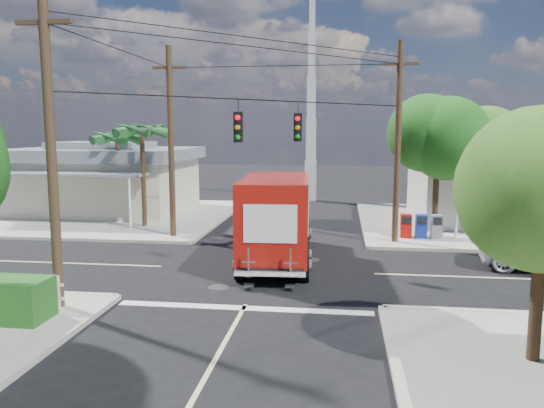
# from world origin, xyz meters

# --- Properties ---
(ground) EXTENTS (120.00, 120.00, 0.00)m
(ground) POSITION_xyz_m (0.00, 0.00, 0.00)
(ground) COLOR black
(ground) RESTS_ON ground
(sidewalk_ne) EXTENTS (14.12, 14.12, 0.14)m
(sidewalk_ne) POSITION_xyz_m (10.88, 10.88, 0.07)
(sidewalk_ne) COLOR #A09B90
(sidewalk_ne) RESTS_ON ground
(sidewalk_nw) EXTENTS (14.12, 14.12, 0.14)m
(sidewalk_nw) POSITION_xyz_m (-10.88, 10.88, 0.07)
(sidewalk_nw) COLOR #A09B90
(sidewalk_nw) RESTS_ON ground
(road_markings) EXTENTS (32.00, 32.00, 0.01)m
(road_markings) POSITION_xyz_m (0.00, -1.47, 0.01)
(road_markings) COLOR beige
(road_markings) RESTS_ON ground
(building_ne) EXTENTS (11.80, 10.20, 4.50)m
(building_ne) POSITION_xyz_m (12.50, 11.97, 2.32)
(building_ne) COLOR silver
(building_ne) RESTS_ON sidewalk_ne
(building_nw) EXTENTS (10.80, 10.20, 4.30)m
(building_nw) POSITION_xyz_m (-12.00, 12.46, 2.22)
(building_nw) COLOR beige
(building_nw) RESTS_ON sidewalk_nw
(radio_tower) EXTENTS (0.80, 0.80, 17.00)m
(radio_tower) POSITION_xyz_m (0.50, 20.00, 5.64)
(radio_tower) COLOR silver
(radio_tower) RESTS_ON ground
(tree_ne_front) EXTENTS (4.21, 4.14, 6.66)m
(tree_ne_front) POSITION_xyz_m (7.21, 6.76, 4.77)
(tree_ne_front) COLOR #422D1C
(tree_ne_front) RESTS_ON sidewalk_ne
(tree_ne_back) EXTENTS (3.77, 3.66, 5.82)m
(tree_ne_back) POSITION_xyz_m (9.81, 8.96, 4.19)
(tree_ne_back) COLOR #422D1C
(tree_ne_back) RESTS_ON sidewalk_ne
(palm_nw_front) EXTENTS (3.01, 3.08, 5.59)m
(palm_nw_front) POSITION_xyz_m (-7.50, 7.50, 5.04)
(palm_nw_front) COLOR #422D1C
(palm_nw_front) RESTS_ON sidewalk_nw
(palm_nw_back) EXTENTS (3.01, 3.08, 5.19)m
(palm_nw_back) POSITION_xyz_m (-9.50, 9.00, 4.67)
(palm_nw_back) COLOR #422D1C
(palm_nw_back) RESTS_ON sidewalk_nw
(utility_poles) EXTENTS (12.00, 10.68, 9.00)m
(utility_poles) POSITION_xyz_m (-1.58, 1.60, 4.67)
(utility_poles) COLOR #473321
(utility_poles) RESTS_ON ground
(vending_boxes) EXTENTS (1.90, 0.50, 1.10)m
(vending_boxes) POSITION_xyz_m (6.50, 6.20, 0.69)
(vending_boxes) COLOR #A50E08
(vending_boxes) RESTS_ON sidewalk_ne
(delivery_truck) EXTENTS (2.94, 7.99, 3.40)m
(delivery_truck) POSITION_xyz_m (0.28, 1.34, 1.73)
(delivery_truck) COLOR black
(delivery_truck) RESTS_ON ground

